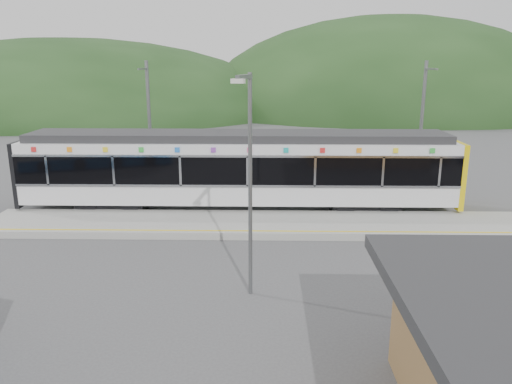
{
  "coord_description": "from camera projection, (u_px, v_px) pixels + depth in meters",
  "views": [
    {
      "loc": [
        -0.98,
        -17.14,
        6.99
      ],
      "look_at": [
        -1.33,
        1.0,
        2.2
      ],
      "focal_mm": 35.0,
      "sensor_mm": 36.0,
      "label": 1
    }
  ],
  "objects": [
    {
      "name": "lamp_post",
      "position": [
        250.0,
        169.0,
        14.33
      ],
      "size": [
        0.42,
        1.2,
        6.68
      ],
      "rotation": [
        0.0,
        0.0,
        -0.28
      ],
      "color": "slate",
      "rests_on": "ground"
    },
    {
      "name": "hills",
      "position": [
        418.0,
        215.0,
        23.33
      ],
      "size": [
        146.0,
        149.0,
        26.0
      ],
      "color": "#1E3D19",
      "rests_on": "ground"
    },
    {
      "name": "train",
      "position": [
        239.0,
        168.0,
        23.65
      ],
      "size": [
        20.44,
        3.01,
        3.74
      ],
      "color": "black",
      "rests_on": "ground"
    },
    {
      "name": "platform",
      "position": [
        288.0,
        224.0,
        21.49
      ],
      "size": [
        26.0,
        3.2,
        0.3
      ],
      "primitive_type": "cube",
      "color": "#9E9E99",
      "rests_on": "ground"
    },
    {
      "name": "yellow_line",
      "position": [
        289.0,
        231.0,
        20.19
      ],
      "size": [
        26.0,
        0.1,
        0.01
      ],
      "primitive_type": "cube",
      "color": "yellow",
      "rests_on": "platform"
    },
    {
      "name": "catenary_mast_east",
      "position": [
        421.0,
        128.0,
        25.55
      ],
      "size": [
        0.18,
        1.8,
        7.0
      ],
      "color": "slate",
      "rests_on": "ground"
    },
    {
      "name": "catenary_mast_west",
      "position": [
        150.0,
        127.0,
        25.81
      ],
      "size": [
        0.18,
        1.8,
        7.0
      ],
      "color": "slate",
      "rests_on": "ground"
    },
    {
      "name": "ground",
      "position": [
        292.0,
        257.0,
        18.34
      ],
      "size": [
        120.0,
        120.0,
        0.0
      ],
      "primitive_type": "plane",
      "color": "#4C4C4F",
      "rests_on": "ground"
    }
  ]
}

